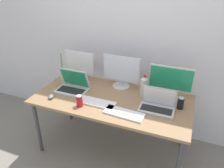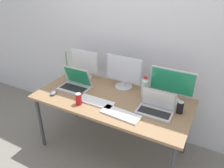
# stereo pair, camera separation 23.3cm
# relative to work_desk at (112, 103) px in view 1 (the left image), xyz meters

# --- Properties ---
(ground_plane) EXTENTS (16.00, 16.00, 0.00)m
(ground_plane) POSITION_rel_work_desk_xyz_m (0.00, 0.00, -0.68)
(ground_plane) COLOR gray
(wall_back) EXTENTS (7.00, 0.08, 2.60)m
(wall_back) POSITION_rel_work_desk_xyz_m (0.00, 0.59, 0.62)
(wall_back) COLOR silver
(wall_back) RESTS_ON ground
(work_desk) EXTENTS (1.73, 0.82, 0.74)m
(work_desk) POSITION_rel_work_desk_xyz_m (0.00, 0.00, 0.00)
(work_desk) COLOR #424247
(work_desk) RESTS_ON ground
(monitor_left) EXTENTS (0.40, 0.17, 0.37)m
(monitor_left) POSITION_rel_work_desk_xyz_m (-0.55, 0.29, 0.26)
(monitor_left) COLOR silver
(monitor_left) RESTS_ON work_desk
(monitor_center) EXTENTS (0.45, 0.21, 0.39)m
(monitor_center) POSITION_rel_work_desk_xyz_m (-0.00, 0.30, 0.26)
(monitor_center) COLOR silver
(monitor_center) RESTS_ON work_desk
(monitor_right) EXTENTS (0.47, 0.21, 0.37)m
(monitor_right) POSITION_rel_work_desk_xyz_m (0.58, 0.26, 0.25)
(monitor_right) COLOR silver
(monitor_right) RESTS_ON work_desk
(laptop_silver) EXTENTS (0.36, 0.25, 0.26)m
(laptop_silver) POSITION_rel_work_desk_xyz_m (-0.50, 0.01, 0.12)
(laptop_silver) COLOR silver
(laptop_silver) RESTS_ON work_desk
(laptop_secondary) EXTENTS (0.35, 0.21, 0.22)m
(laptop_secondary) POSITION_rel_work_desk_xyz_m (0.51, -0.02, 0.11)
(laptop_secondary) COLOR #B7B7BC
(laptop_secondary) RESTS_ON work_desk
(keyboard_main) EXTENTS (0.42, 0.15, 0.02)m
(keyboard_main) POSITION_rel_work_desk_xyz_m (-0.12, -0.16, 0.07)
(keyboard_main) COLOR white
(keyboard_main) RESTS_ON work_desk
(keyboard_aux) EXTENTS (0.41, 0.18, 0.02)m
(keyboard_aux) POSITION_rel_work_desk_xyz_m (0.22, -0.24, 0.07)
(keyboard_aux) COLOR white
(keyboard_aux) RESTS_ON work_desk
(mouse_by_keyboard) EXTENTS (0.08, 0.11, 0.04)m
(mouse_by_keyboard) POSITION_rel_work_desk_xyz_m (-0.63, -0.24, 0.08)
(mouse_by_keyboard) COLOR slate
(mouse_by_keyboard) RESTS_ON work_desk
(water_bottle) EXTENTS (0.08, 0.08, 0.26)m
(water_bottle) POSITION_rel_work_desk_xyz_m (0.31, 0.18, 0.18)
(water_bottle) COLOR silver
(water_bottle) RESTS_ON work_desk
(soda_can_near_keyboard) EXTENTS (0.07, 0.07, 0.13)m
(soda_can_near_keyboard) POSITION_rel_work_desk_xyz_m (-0.26, -0.27, 0.12)
(soda_can_near_keyboard) COLOR red
(soda_can_near_keyboard) RESTS_ON work_desk
(soda_can_by_laptop) EXTENTS (0.07, 0.07, 0.13)m
(soda_can_by_laptop) POSITION_rel_work_desk_xyz_m (0.72, 0.07, 0.12)
(soda_can_by_laptop) COLOR black
(soda_can_by_laptop) RESTS_ON work_desk
(bamboo_vase) EXTENTS (0.07, 0.07, 0.39)m
(bamboo_vase) POSITION_rel_work_desk_xyz_m (-0.70, 0.12, 0.14)
(bamboo_vase) COLOR #B2D1B7
(bamboo_vase) RESTS_ON work_desk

